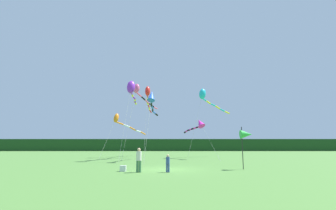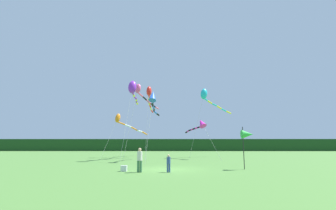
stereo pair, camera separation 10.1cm
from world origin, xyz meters
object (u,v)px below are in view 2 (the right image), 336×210
person_adult (140,159)px  kite_orange (123,121)px  kite_blue (153,98)px  kite_purple (133,88)px  kite_magenta (201,124)px  cooler_box (124,168)px  kite_rainbow (141,92)px  kite_cyan (206,96)px  person_child (169,162)px  kite_red (149,94)px  banner_flag_pole (247,135)px

person_adult → kite_orange: bearing=105.0°
kite_blue → kite_purple: bearing=154.4°
kite_magenta → kite_blue: bearing=-148.0°
cooler_box → kite_rainbow: size_ratio=0.04×
kite_cyan → kite_orange: kite_cyan is taller
kite_cyan → person_child: bearing=-107.2°
kite_purple → kite_magenta: kite_purple is taller
cooler_box → kite_red: (0.32, 16.19, 8.74)m
kite_cyan → kite_red: bearing=-176.3°
kite_purple → person_child: bearing=-68.9°
person_child → kite_magenta: size_ratio=0.22×
person_adult → kite_cyan: 20.39m
kite_blue → kite_rainbow: kite_rainbow is taller
person_child → banner_flag_pole: size_ratio=0.37×
kite_purple → kite_rainbow: (0.69, 2.53, 0.06)m
banner_flag_pole → kite_blue: 12.46m
kite_cyan → kite_purple: (-9.81, -5.75, -0.18)m
person_child → banner_flag_pole: 6.77m
kite_cyan → kite_magenta: kite_cyan is taller
kite_orange → kite_magenta: (10.94, -4.11, -0.71)m
cooler_box → person_child: bearing=-10.2°
kite_red → kite_rainbow: bearing=-108.2°
person_adult → kite_purple: bearing=102.0°
cooler_box → kite_red: bearing=88.9°
kite_cyan → kite_orange: 12.78m
cooler_box → kite_rainbow: kite_rainbow is taller
cooler_box → kite_purple: 13.88m
person_child → kite_rainbow: bearing=105.0°
cooler_box → kite_orange: bearing=101.8°
person_child → cooler_box: 3.30m
kite_purple → kite_cyan: bearing=30.4°
kite_magenta → kite_orange: bearing=159.4°
banner_flag_pole → kite_magenta: kite_magenta is taller
kite_purple → kite_blue: bearing=-25.6°
kite_magenta → kite_rainbow: kite_rainbow is taller
kite_cyan → kite_red: kite_red is taller
cooler_box → kite_cyan: bearing=62.9°
kite_cyan → kite_magenta: 5.59m
kite_orange → banner_flag_pole: bearing=-51.1°
kite_blue → kite_rainbow: size_ratio=0.84×
kite_blue → kite_purple: size_ratio=0.84×
person_adult → kite_magenta: 15.68m
kite_red → person_child: bearing=-80.2°
kite_magenta → person_adult: bearing=-113.4°
person_adult → person_child: (2.02, 0.00, -0.25)m
kite_purple → cooler_box: bearing=-83.5°
person_child → kite_rainbow: 16.63m
kite_blue → kite_orange: 9.50m
kite_rainbow → kite_orange: bearing=127.6°
kite_blue → kite_magenta: size_ratio=1.51×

